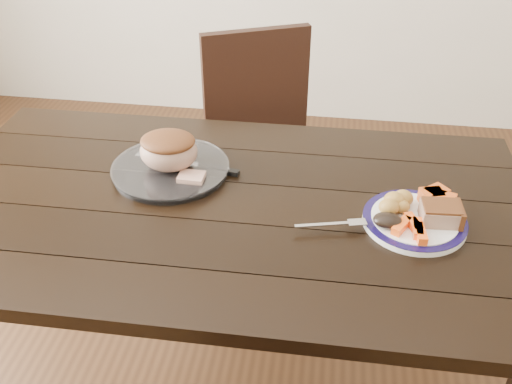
# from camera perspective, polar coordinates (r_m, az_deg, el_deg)

# --- Properties ---
(ground) EXTENTS (4.00, 4.00, 0.00)m
(ground) POSITION_cam_1_polar(r_m,az_deg,el_deg) (2.04, -2.26, -18.31)
(ground) COLOR #472B16
(ground) RESTS_ON ground
(dining_table) EXTENTS (1.61, 0.91, 0.75)m
(dining_table) POSITION_cam_1_polar(r_m,az_deg,el_deg) (1.56, -2.80, -3.66)
(dining_table) COLOR black
(dining_table) RESTS_ON ground
(chair_far) EXTENTS (0.56, 0.56, 0.93)m
(chair_far) POSITION_cam_1_polar(r_m,az_deg,el_deg) (2.24, 0.80, 5.15)
(chair_far) COLOR black
(chair_far) RESTS_ON ground
(dinner_plate) EXTENTS (0.26, 0.26, 0.02)m
(dinner_plate) POSITION_cam_1_polar(r_m,az_deg,el_deg) (1.48, 15.54, -2.86)
(dinner_plate) COLOR white
(dinner_plate) RESTS_ON dining_table
(plate_rim) EXTENTS (0.26, 0.26, 0.02)m
(plate_rim) POSITION_cam_1_polar(r_m,az_deg,el_deg) (1.47, 15.59, -2.59)
(plate_rim) COLOR #110B37
(plate_rim) RESTS_ON dinner_plate
(serving_platter) EXTENTS (0.32, 0.32, 0.02)m
(serving_platter) POSITION_cam_1_polar(r_m,az_deg,el_deg) (1.64, -8.53, 2.19)
(serving_platter) COLOR white
(serving_platter) RESTS_ON dining_table
(pork_slice) EXTENTS (0.10, 0.08, 0.04)m
(pork_slice) POSITION_cam_1_polar(r_m,az_deg,el_deg) (1.46, 17.96, -2.10)
(pork_slice) COLOR #A57E65
(pork_slice) RESTS_ON dinner_plate
(roasted_potatoes) EXTENTS (0.09, 0.09, 0.05)m
(roasted_potatoes) POSITION_cam_1_polar(r_m,az_deg,el_deg) (1.48, 13.95, -0.97)
(roasted_potatoes) COLOR gold
(roasted_potatoes) RESTS_ON dinner_plate
(carrot_batons) EXTENTS (0.08, 0.11, 0.02)m
(carrot_batons) POSITION_cam_1_polar(r_m,az_deg,el_deg) (1.42, 15.44, -3.46)
(carrot_batons) COLOR #FF5B15
(carrot_batons) RESTS_ON dinner_plate
(pumpkin_wedges) EXTENTS (0.09, 0.09, 0.04)m
(pumpkin_wedges) POSITION_cam_1_polar(r_m,az_deg,el_deg) (1.52, 17.62, -0.58)
(pumpkin_wedges) COLOR #F85C1B
(pumpkin_wedges) RESTS_ON dinner_plate
(dark_mushroom) EXTENTS (0.07, 0.05, 0.03)m
(dark_mushroom) POSITION_cam_1_polar(r_m,az_deg,el_deg) (1.42, 13.02, -2.77)
(dark_mushroom) COLOR black
(dark_mushroom) RESTS_ON dinner_plate
(fork) EXTENTS (0.18, 0.06, 0.00)m
(fork) POSITION_cam_1_polar(r_m,az_deg,el_deg) (1.41, 8.02, -3.21)
(fork) COLOR silver
(fork) RESTS_ON dinner_plate
(roast_joint) EXTENTS (0.16, 0.14, 0.11)m
(roast_joint) POSITION_cam_1_polar(r_m,az_deg,el_deg) (1.60, -8.72, 4.03)
(roast_joint) COLOR tan
(roast_joint) RESTS_ON serving_platter
(cut_slice) EXTENTS (0.07, 0.06, 0.02)m
(cut_slice) POSITION_cam_1_polar(r_m,az_deg,el_deg) (1.56, -6.47, 1.44)
(cut_slice) COLOR tan
(cut_slice) RESTS_ON serving_platter
(carving_knife) EXTENTS (0.32, 0.07, 0.01)m
(carving_knife) POSITION_cam_1_polar(r_m,az_deg,el_deg) (1.64, -5.05, 2.39)
(carving_knife) COLOR silver
(carving_knife) RESTS_ON dining_table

